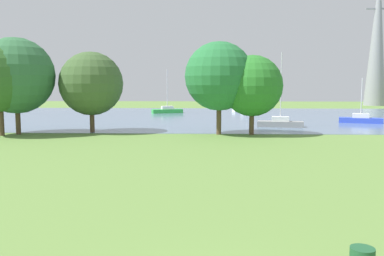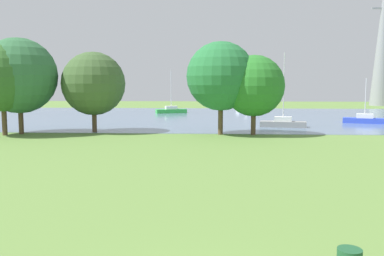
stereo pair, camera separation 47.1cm
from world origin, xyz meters
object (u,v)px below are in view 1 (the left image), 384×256
at_px(sailboat_blue, 361,119).
at_px(tree_west_far, 91,84).
at_px(tree_west_near, 16,76).
at_px(tree_east_far, 219,76).
at_px(tree_mid_shore, 252,86).
at_px(electricity_pylon, 377,37).
at_px(sailboat_white, 247,109).
at_px(sailboat_gray, 280,123).
at_px(sailboat_green, 167,110).

relative_size(sailboat_blue, tree_west_far, 0.69).
relative_size(tree_west_near, tree_west_far, 1.15).
height_order(tree_east_far, tree_mid_shore, tree_east_far).
distance_m(tree_east_far, electricity_pylon, 63.45).
distance_m(tree_west_near, tree_east_far, 18.33).
xyz_separation_m(sailboat_white, electricity_pylon, (29.18, 21.15, 14.15)).
distance_m(sailboat_gray, tree_east_far, 10.68).
distance_m(sailboat_green, electricity_pylon, 51.08).
relative_size(sailboat_green, electricity_pylon, 0.24).
relative_size(tree_mid_shore, electricity_pylon, 0.25).
distance_m(sailboat_gray, tree_mid_shore, 8.77).
bearing_deg(tree_west_far, sailboat_blue, 20.08).
relative_size(tree_east_far, electricity_pylon, 0.29).
bearing_deg(sailboat_green, tree_east_far, -74.50).
height_order(sailboat_blue, sailboat_gray, sailboat_gray).
bearing_deg(sailboat_gray, tree_west_near, -163.51).
height_order(sailboat_gray, sailboat_white, sailboat_gray).
bearing_deg(sailboat_green, tree_west_near, -111.19).
distance_m(sailboat_white, electricity_pylon, 38.72).
bearing_deg(tree_west_far, tree_east_far, -5.30).
height_order(sailboat_blue, sailboat_green, sailboat_green).
xyz_separation_m(sailboat_green, electricity_pylon, (42.12, 25.19, 14.15)).
relative_size(sailboat_gray, tree_east_far, 0.94).
bearing_deg(sailboat_white, sailboat_green, -162.63).
xyz_separation_m(sailboat_white, tree_west_far, (-17.39, -30.11, 4.14)).
distance_m(sailboat_gray, electricity_pylon, 55.27).
distance_m(sailboat_green, tree_west_far, 26.77).
bearing_deg(sailboat_blue, sailboat_gray, -154.38).
xyz_separation_m(tree_west_near, tree_west_far, (6.33, 1.75, -0.72)).
xyz_separation_m(sailboat_gray, tree_east_far, (-6.72, -6.78, 4.79)).
bearing_deg(tree_east_far, tree_mid_shore, -1.92).
xyz_separation_m(sailboat_green, tree_west_near, (-10.78, -27.81, 4.86)).
xyz_separation_m(sailboat_blue, tree_east_far, (-16.97, -11.70, 4.82)).
bearing_deg(tree_east_far, electricity_pylon, 56.56).
height_order(sailboat_gray, tree_west_near, tree_west_near).
xyz_separation_m(tree_west_far, tree_east_far, (11.99, -1.11, 0.66)).
bearing_deg(tree_west_near, sailboat_blue, 19.26).
bearing_deg(tree_west_near, tree_east_far, 1.98).
distance_m(sailboat_blue, tree_mid_shore, 18.74).
bearing_deg(electricity_pylon, sailboat_blue, -113.41).
relative_size(sailboat_white, tree_mid_shore, 0.93).
height_order(tree_west_far, electricity_pylon, electricity_pylon).
distance_m(sailboat_blue, tree_west_far, 31.11).
relative_size(sailboat_white, tree_west_near, 0.76).
xyz_separation_m(tree_east_far, tree_mid_shore, (2.95, -0.10, -0.86)).
relative_size(tree_west_far, tree_mid_shore, 1.06).
bearing_deg(sailboat_blue, tree_west_near, -160.74).
bearing_deg(tree_mid_shore, sailboat_green, 111.03).
bearing_deg(sailboat_white, tree_west_near, -126.67).
relative_size(sailboat_gray, electricity_pylon, 0.27).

